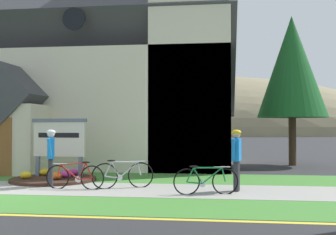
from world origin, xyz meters
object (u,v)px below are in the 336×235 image
(cyclist_in_yellow_jersey, at_px, (236,155))
(bicycle_white, at_px, (206,181))
(bicycle_orange, at_px, (123,175))
(roadside_conifer, at_px, (292,67))
(cyclist_in_green_jersey, at_px, (51,153))
(church_sign, at_px, (59,140))
(bicycle_red, at_px, (75,176))

(cyclist_in_yellow_jersey, bearing_deg, bicycle_white, -143.04)
(bicycle_orange, distance_m, roadside_conifer, 10.74)
(bicycle_white, xyz_separation_m, roadside_conifer, (3.67, 8.64, 4.16))
(roadside_conifer, bearing_deg, bicycle_white, -113.02)
(bicycle_white, bearing_deg, roadside_conifer, 66.98)
(cyclist_in_green_jersey, xyz_separation_m, cyclist_in_yellow_jersey, (5.41, -0.22, 0.00))
(church_sign, bearing_deg, bicycle_white, -26.82)
(bicycle_orange, xyz_separation_m, cyclist_in_green_jersey, (-2.18, 0.03, 0.60))
(bicycle_orange, height_order, roadside_conifer, roadside_conifer)
(bicycle_white, relative_size, cyclist_in_green_jersey, 1.01)
(church_sign, height_order, bicycle_red, church_sign)
(cyclist_in_green_jersey, bearing_deg, roadside_conifer, 43.38)
(bicycle_red, bearing_deg, bicycle_white, -7.01)
(bicycle_red, relative_size, cyclist_in_green_jersey, 1.03)
(cyclist_in_yellow_jersey, bearing_deg, church_sign, 161.82)
(cyclist_in_green_jersey, relative_size, cyclist_in_yellow_jersey, 1.00)
(bicycle_orange, relative_size, bicycle_red, 0.97)
(bicycle_orange, height_order, bicycle_red, bicycle_orange)
(bicycle_red, bearing_deg, roadside_conifer, 47.97)
(bicycle_white, height_order, bicycle_orange, bicycle_orange)
(church_sign, xyz_separation_m, cyclist_in_green_jersey, (0.43, -1.70, -0.34))
(bicycle_orange, bearing_deg, cyclist_in_yellow_jersey, -3.36)
(bicycle_white, distance_m, cyclist_in_green_jersey, 4.71)
(cyclist_in_green_jersey, distance_m, cyclist_in_yellow_jersey, 5.42)
(bicycle_white, bearing_deg, bicycle_red, 172.99)
(bicycle_white, height_order, bicycle_red, bicycle_red)
(bicycle_white, relative_size, cyclist_in_yellow_jersey, 1.00)
(bicycle_red, distance_m, roadside_conifer, 11.77)
(church_sign, height_order, roadside_conifer, roadside_conifer)
(bicycle_white, height_order, cyclist_in_yellow_jersey, cyclist_in_yellow_jersey)
(bicycle_red, relative_size, roadside_conifer, 0.25)
(church_sign, bearing_deg, cyclist_in_yellow_jersey, -18.18)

